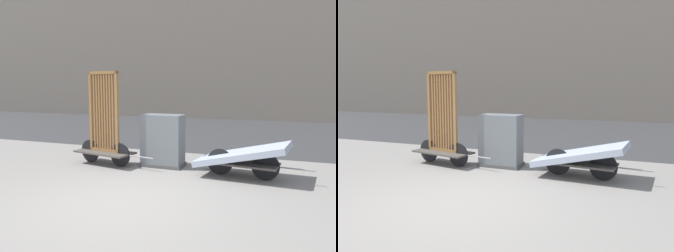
% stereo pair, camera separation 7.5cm
% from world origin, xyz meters
% --- Properties ---
extents(ground_plane, '(60.00, 60.00, 0.00)m').
position_xyz_m(ground_plane, '(0.00, 0.00, 0.00)').
color(ground_plane, gray).
extents(road_strip, '(56.00, 10.17, 0.01)m').
position_xyz_m(road_strip, '(0.00, 9.49, 0.00)').
color(road_strip, '#38383A').
rests_on(road_strip, ground_plane).
extents(building_facade, '(48.00, 4.00, 10.97)m').
position_xyz_m(building_facade, '(0.00, 16.57, 5.48)').
color(building_facade, slate).
rests_on(building_facade, ground_plane).
extents(bike_cart_with_bedframe, '(2.25, 0.95, 2.33)m').
position_xyz_m(bike_cart_with_bedframe, '(-1.70, 2.31, 0.77)').
color(bike_cart_with_bedframe, '#4C4742').
rests_on(bike_cart_with_bedframe, ground_plane).
extents(bike_cart_with_mattress, '(2.47, 1.30, 0.80)m').
position_xyz_m(bike_cart_with_mattress, '(1.70, 2.32, 0.47)').
color(bike_cart_with_mattress, '#4C4742').
rests_on(bike_cart_with_mattress, ground_plane).
extents(utility_cabinet, '(1.05, 0.60, 1.28)m').
position_xyz_m(utility_cabinet, '(-0.27, 2.67, 0.60)').
color(utility_cabinet, '#4C4C4C').
rests_on(utility_cabinet, ground_plane).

